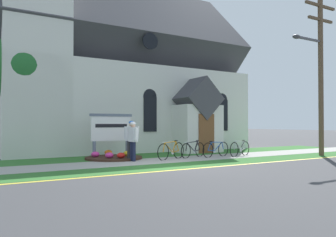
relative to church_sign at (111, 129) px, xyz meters
name	(u,v)px	position (x,y,z in m)	size (l,w,h in m)	color
ground	(126,156)	(0.99, 0.66, -1.33)	(140.00, 140.00, 0.00)	#3D3D3F
sidewalk_slab	(185,159)	(2.73, -1.91, -1.32)	(32.00, 2.00, 0.01)	#99968E
grass_verge	(209,163)	(2.73, -3.72, -1.32)	(32.00, 1.61, 0.01)	#2D6628
church_lawn	(161,155)	(2.73, 0.30, -1.32)	(24.00, 2.42, 0.01)	#2D6628
curb_paint_stripe	(225,166)	(2.73, -4.68, -1.33)	(28.00, 0.16, 0.01)	yellow
church_building	(115,76)	(2.24, 5.53, 3.29)	(14.72, 10.47, 12.86)	silver
church_sign	(111,129)	(0.00, 0.00, 0.00)	(1.96, 0.22, 2.02)	slate
flower_bed	(114,157)	(-0.02, -0.36, -1.25)	(2.52, 2.52, 0.34)	#382319
bicycle_white	(216,149)	(4.53, -1.85, -0.96)	(1.76, 0.33, 0.78)	black
bicycle_silver	(240,148)	(5.77, -2.16, -0.96)	(1.66, 0.50, 0.79)	black
bicycle_black	(171,151)	(2.15, -1.74, -0.94)	(1.71, 0.64, 0.85)	black
bicycle_red	(193,150)	(3.45, -1.54, -0.96)	(1.68, 0.58, 0.81)	black
cyclist_in_green_jersey	(131,137)	(0.43, -1.30, -0.33)	(0.50, 0.55, 1.70)	#2D2D33
cyclist_in_blue_jersey	(133,138)	(0.36, -1.63, -0.36)	(0.29, 0.69, 1.65)	#191E38
utility_pole	(319,65)	(9.39, -3.93, 3.15)	(3.12, 0.28, 8.07)	brown
roadside_conifer	(196,82)	(9.31, 6.58, 3.53)	(3.20, 3.20, 7.29)	#4C3823
yard_deciduous_tree	(21,70)	(-3.50, 3.10, 2.87)	(3.36, 3.36, 5.82)	#3D2D1E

